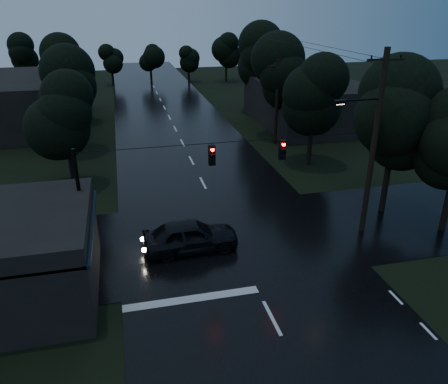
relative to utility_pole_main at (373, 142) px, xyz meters
name	(u,v)px	position (x,y,z in m)	size (l,w,h in m)	color
main_road	(182,143)	(-7.41, 19.00, -5.26)	(12.00, 120.00, 0.02)	black
cross_street	(230,237)	(-7.41, 1.00, -5.26)	(60.00, 9.00, 0.02)	black
building_far_right	(308,103)	(6.59, 23.00, -3.06)	(10.00, 14.00, 4.40)	black
building_far_left	(33,101)	(-21.41, 29.00, -2.76)	(10.00, 16.00, 5.00)	black
utility_pole_main	(373,142)	(0.00, 0.00, 0.00)	(3.50, 0.30, 10.00)	black
utility_pole_far	(277,101)	(0.89, 17.00, -1.38)	(2.00, 0.30, 7.50)	black
anchor_pole_left	(82,210)	(-14.91, 0.00, -2.26)	(0.18, 0.18, 6.00)	black
span_signals	(247,152)	(-6.85, -0.01, -0.01)	(15.00, 0.37, 1.12)	black
tree_corner_near	(396,116)	(2.59, 2.00, 0.74)	(4.48, 4.48, 9.44)	black
tree_left_a	(64,112)	(-16.41, 11.00, -0.02)	(3.92, 3.92, 8.26)	black
tree_left_b	(64,86)	(-17.01, 19.00, 0.36)	(4.20, 4.20, 8.85)	black
tree_left_c	(67,66)	(-17.61, 29.00, 0.74)	(4.48, 4.48, 9.44)	black
tree_right_a	(314,94)	(1.59, 11.00, 0.36)	(4.20, 4.20, 8.85)	black
tree_right_b	(284,73)	(2.19, 19.00, 0.74)	(4.48, 4.48, 9.44)	black
tree_right_c	(257,56)	(2.79, 29.00, 1.11)	(4.76, 4.76, 10.03)	black
car	(190,236)	(-9.77, 0.13, -4.42)	(1.99, 4.95, 1.69)	black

